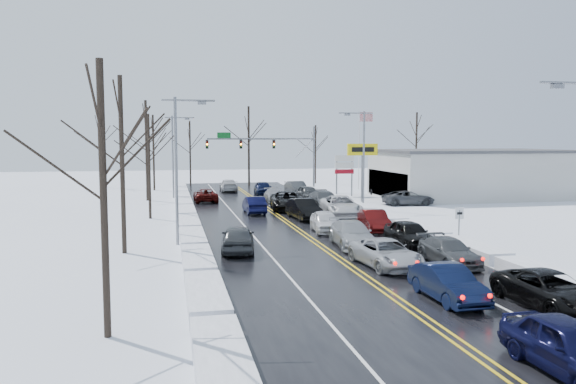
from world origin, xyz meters
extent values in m
plane|color=silver|center=(0.00, 0.00, 0.00)|extent=(160.00, 160.00, 0.00)
cube|color=black|center=(0.00, 2.00, 0.01)|extent=(14.00, 84.00, 0.01)
cube|color=white|center=(-7.60, 2.00, 0.00)|extent=(1.52, 72.00, 0.65)
cube|color=white|center=(7.60, 2.00, 0.00)|extent=(1.52, 72.00, 0.65)
cylinder|color=slate|center=(8.50, 28.00, 4.00)|extent=(0.24, 0.24, 8.00)
cylinder|color=slate|center=(2.00, 28.00, 6.50)|extent=(13.00, 0.18, 0.18)
cylinder|color=slate|center=(7.30, 28.00, 5.40)|extent=(2.33, 0.10, 2.33)
cube|color=#0C591E|center=(-2.50, 28.00, 6.90)|extent=(1.60, 0.08, 0.70)
cube|color=black|center=(3.50, 28.00, 5.85)|extent=(0.32, 0.25, 1.05)
sphere|color=#3F0705|center=(3.50, 27.84, 6.15)|extent=(0.20, 0.20, 0.20)
sphere|color=orange|center=(3.50, 27.84, 5.85)|extent=(0.22, 0.22, 0.22)
sphere|color=black|center=(3.50, 27.84, 5.55)|extent=(0.20, 0.20, 0.20)
cube|color=black|center=(-0.50, 28.00, 5.85)|extent=(0.32, 0.25, 1.05)
sphere|color=#3F0705|center=(-0.50, 27.84, 6.15)|extent=(0.20, 0.20, 0.20)
sphere|color=orange|center=(-0.50, 27.84, 5.85)|extent=(0.22, 0.22, 0.22)
sphere|color=black|center=(-0.50, 27.84, 5.55)|extent=(0.20, 0.20, 0.20)
cube|color=black|center=(-4.50, 28.00, 5.85)|extent=(0.32, 0.25, 1.05)
sphere|color=#3F0705|center=(-4.50, 27.84, 6.15)|extent=(0.20, 0.20, 0.20)
sphere|color=orange|center=(-4.50, 27.84, 5.85)|extent=(0.22, 0.22, 0.22)
sphere|color=black|center=(-4.50, 27.84, 5.55)|extent=(0.20, 0.20, 0.20)
cylinder|color=slate|center=(10.50, 16.00, 2.80)|extent=(0.20, 0.20, 5.60)
cube|color=yellow|center=(10.50, 16.00, 5.40)|extent=(3.20, 0.30, 1.20)
cube|color=black|center=(10.50, 15.83, 5.40)|extent=(2.40, 0.04, 0.50)
cylinder|color=slate|center=(9.60, 22.00, 2.00)|extent=(0.16, 0.16, 4.00)
cylinder|color=slate|center=(11.40, 22.00, 2.00)|extent=(0.16, 0.16, 4.00)
cube|color=white|center=(10.50, 22.00, 4.30)|extent=(2.20, 0.22, 0.70)
cube|color=white|center=(10.50, 22.00, 3.50)|extent=(2.20, 0.22, 0.70)
cube|color=maroon|center=(10.50, 22.00, 2.80)|extent=(2.20, 0.22, 0.50)
cylinder|color=slate|center=(8.20, -8.00, 1.10)|extent=(0.08, 0.08, 2.20)
cube|color=white|center=(8.20, -8.00, 2.00)|extent=(0.55, 0.05, 0.70)
cube|color=black|center=(8.20, -8.04, 2.00)|extent=(0.35, 0.02, 0.15)
cylinder|color=silver|center=(15.00, 30.00, 5.00)|extent=(0.14, 0.14, 10.00)
cube|color=beige|center=(24.00, 18.00, 2.50)|extent=(20.00, 12.00, 5.00)
cube|color=#262628|center=(14.05, 18.00, 1.60)|extent=(0.10, 11.00, 2.80)
cube|color=#3F3F42|center=(24.00, 18.00, 5.15)|extent=(20.40, 12.40, 0.30)
cylinder|color=slate|center=(7.70, -18.00, 8.80)|extent=(3.20, 0.12, 0.12)
cube|color=slate|center=(6.90, -18.00, 8.65)|extent=(0.50, 0.25, 0.18)
cylinder|color=slate|center=(8.50, 10.00, 4.50)|extent=(0.18, 0.18, 9.00)
cylinder|color=slate|center=(7.70, 10.00, 8.80)|extent=(3.20, 0.12, 0.12)
cube|color=slate|center=(6.90, 10.00, 8.65)|extent=(0.50, 0.25, 0.18)
cylinder|color=slate|center=(-8.50, -4.00, 4.50)|extent=(0.18, 0.18, 9.00)
cylinder|color=slate|center=(-7.70, -4.00, 8.80)|extent=(3.20, 0.12, 0.12)
cube|color=slate|center=(-6.90, -4.00, 8.65)|extent=(0.50, 0.25, 0.18)
cylinder|color=slate|center=(-8.50, 24.00, 4.50)|extent=(0.18, 0.18, 9.00)
cylinder|color=slate|center=(-7.70, 24.00, 8.80)|extent=(3.20, 0.12, 0.12)
cube|color=slate|center=(-6.90, 24.00, 8.65)|extent=(0.50, 0.25, 0.18)
cylinder|color=#2D231C|center=(-11.00, -20.00, 4.50)|extent=(0.24, 0.24, 9.00)
cylinder|color=#2D231C|center=(-11.50, -6.00, 5.00)|extent=(0.27, 0.27, 10.00)
cylinder|color=#2D231C|center=(-10.50, 8.00, 4.25)|extent=(0.23, 0.23, 8.50)
cylinder|color=#2D231C|center=(-11.20, 22.00, 5.25)|extent=(0.28, 0.28, 10.50)
cylinder|color=#2D231C|center=(-10.80, 34.00, 4.75)|extent=(0.25, 0.25, 9.50)
cylinder|color=#2D231C|center=(-18.00, 40.00, 5.00)|extent=(0.27, 0.27, 10.00)
cylinder|color=#2D231C|center=(-6.00, 41.00, 4.50)|extent=(0.24, 0.24, 9.00)
cylinder|color=#2D231C|center=(2.00, 39.00, 5.50)|extent=(0.29, 0.29, 11.00)
cylinder|color=#2D231C|center=(12.00, 40.50, 4.25)|extent=(0.23, 0.23, 8.50)
cylinder|color=#2D231C|center=(28.00, 41.00, 5.25)|extent=(0.28, 0.28, 10.50)
imported|color=black|center=(1.78, -25.71, 0.00)|extent=(1.98, 4.61, 1.55)
imported|color=black|center=(1.94, -18.45, 0.00)|extent=(1.60, 4.35, 1.42)
imported|color=#ABAEB3|center=(1.76, -12.35, 0.00)|extent=(2.77, 5.21, 1.40)
imported|color=#979A9E|center=(1.80, -6.84, 0.00)|extent=(2.51, 5.36, 1.51)
imported|color=white|center=(1.65, -1.41, 0.00)|extent=(2.17, 4.51, 1.49)
imported|color=black|center=(1.67, 5.01, 0.00)|extent=(2.15, 5.13, 1.65)
imported|color=black|center=(1.58, 11.16, 0.00)|extent=(3.45, 6.33, 1.68)
imported|color=#96989D|center=(1.69, 17.96, 0.00)|extent=(1.96, 4.61, 1.33)
imported|color=black|center=(1.65, 25.03, 0.00)|extent=(2.17, 4.81, 1.60)
imported|color=black|center=(5.30, -20.21, 0.00)|extent=(2.52, 5.11, 1.39)
imported|color=#3F4244|center=(5.16, -12.50, 0.00)|extent=(1.90, 4.64, 1.35)
imported|color=black|center=(5.22, -7.53, 0.00)|extent=(1.95, 4.61, 1.56)
imported|color=#450909|center=(5.13, -1.76, 0.00)|extent=(2.15, 4.65, 1.48)
imported|color=silver|center=(5.14, 6.17, 0.00)|extent=(3.48, 6.42, 1.71)
imported|color=#414446|center=(5.16, 11.28, 0.00)|extent=(2.29, 5.62, 1.63)
imported|color=#383A3C|center=(5.35, 18.23, 0.00)|extent=(2.13, 4.73, 1.58)
imported|color=#3D4042|center=(5.39, 23.81, 0.00)|extent=(2.06, 5.03, 1.62)
imported|color=black|center=(-1.71, 9.47, 0.00)|extent=(1.59, 4.53, 1.49)
imported|color=#4A0C09|center=(-5.29, 19.48, 0.00)|extent=(2.39, 5.00, 1.37)
imported|color=#BDBDBF|center=(-1.78, 30.44, 0.00)|extent=(2.20, 5.18, 1.49)
imported|color=#3D4042|center=(-5.13, -6.99, 0.00)|extent=(2.43, 4.81, 1.57)
imported|color=#46494C|center=(14.08, 12.47, 0.00)|extent=(5.22, 2.66, 1.41)
imported|color=#45494B|center=(16.85, 14.81, 0.00)|extent=(2.53, 4.90, 1.36)
imported|color=black|center=(15.00, 21.18, 0.00)|extent=(2.22, 4.73, 1.56)
camera|label=1|loc=(-8.93, -38.72, 6.47)|focal=35.00mm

